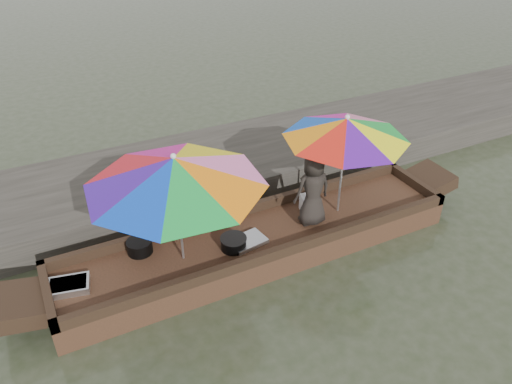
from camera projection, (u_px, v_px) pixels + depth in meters
name	position (u px, v px, depth m)	size (l,w,h in m)	color
water	(259.00, 254.00, 7.19)	(80.00, 80.00, 0.00)	#2E3720
dock	(202.00, 171.00, 8.72)	(22.00, 2.20, 0.50)	#2D2B26
boat_hull	(259.00, 244.00, 7.10)	(5.73, 1.20, 0.35)	black
cooking_pot	(140.00, 247.00, 6.63)	(0.34, 0.34, 0.18)	black
tray_crayfish	(69.00, 286.00, 6.06)	(0.49, 0.34, 0.09)	silver
tray_scallop	(247.00, 241.00, 6.82)	(0.49, 0.34, 0.06)	silver
charcoal_grill	(234.00, 244.00, 6.70)	(0.34, 0.34, 0.16)	black
supply_bag	(310.00, 204.00, 7.43)	(0.28, 0.22, 0.26)	silver
vendor	(313.00, 190.00, 6.96)	(0.54, 0.36, 1.11)	black
umbrella_bow	(179.00, 209.00, 6.16)	(2.24, 2.24, 1.55)	yellow
umbrella_stern	(342.00, 165.00, 7.09)	(1.76, 1.76, 1.55)	pink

